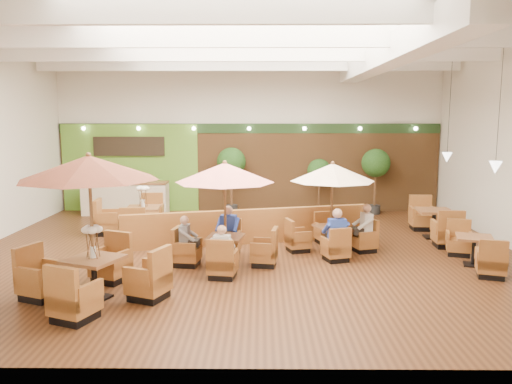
{
  "coord_description": "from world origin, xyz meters",
  "views": [
    {
      "loc": [
        0.42,
        -12.42,
        3.41
      ],
      "look_at": [
        0.3,
        0.5,
        1.5
      ],
      "focal_mm": 35.0,
      "sensor_mm": 36.0,
      "label": 1
    }
  ],
  "objects_px": {
    "table_0": "(91,202)",
    "diner_3": "(336,230)",
    "topiary_2": "(376,166)",
    "table_3": "(134,219)",
    "diner_0": "(222,245)",
    "table_1": "(225,194)",
    "table_4": "(474,251)",
    "table_5": "(434,224)",
    "diner_1": "(228,226)",
    "diner_4": "(365,223)",
    "topiary_0": "(231,165)",
    "service_counter": "(126,198)",
    "booth_divider": "(249,226)",
    "topiary_1": "(319,173)",
    "diner_2": "(187,235)",
    "table_2": "(332,190)"
  },
  "relations": [
    {
      "from": "table_0",
      "to": "diner_3",
      "type": "distance_m",
      "value": 5.73
    },
    {
      "from": "table_0",
      "to": "topiary_2",
      "type": "height_order",
      "value": "table_0"
    },
    {
      "from": "table_3",
      "to": "diner_0",
      "type": "bearing_deg",
      "value": -59.26
    },
    {
      "from": "table_1",
      "to": "table_4",
      "type": "relative_size",
      "value": 0.99
    },
    {
      "from": "table_4",
      "to": "table_5",
      "type": "distance_m",
      "value": 2.73
    },
    {
      "from": "table_0",
      "to": "diner_3",
      "type": "relative_size",
      "value": 3.51
    },
    {
      "from": "diner_1",
      "to": "diner_4",
      "type": "distance_m",
      "value": 3.51
    },
    {
      "from": "diner_1",
      "to": "table_4",
      "type": "bearing_deg",
      "value": -176.08
    },
    {
      "from": "table_3",
      "to": "topiary_0",
      "type": "bearing_deg",
      "value": 45.73
    },
    {
      "from": "table_3",
      "to": "topiary_2",
      "type": "xyz_separation_m",
      "value": [
        7.84,
        3.32,
        1.28
      ]
    },
    {
      "from": "service_counter",
      "to": "table_5",
      "type": "distance_m",
      "value": 10.39
    },
    {
      "from": "table_4",
      "to": "diner_1",
      "type": "height_order",
      "value": "diner_1"
    },
    {
      "from": "table_3",
      "to": "diner_4",
      "type": "bearing_deg",
      "value": -21.34
    },
    {
      "from": "booth_divider",
      "to": "table_5",
      "type": "xyz_separation_m",
      "value": [
        5.29,
        0.7,
        -0.08
      ]
    },
    {
      "from": "booth_divider",
      "to": "table_0",
      "type": "xyz_separation_m",
      "value": [
        -2.84,
        -4.3,
        1.4
      ]
    },
    {
      "from": "table_0",
      "to": "topiary_1",
      "type": "distance_m",
      "value": 10.11
    },
    {
      "from": "table_1",
      "to": "booth_divider",
      "type": "bearing_deg",
      "value": 84.88
    },
    {
      "from": "table_4",
      "to": "service_counter",
      "type": "bearing_deg",
      "value": 165.27
    },
    {
      "from": "diner_2",
      "to": "diner_4",
      "type": "relative_size",
      "value": 0.92
    },
    {
      "from": "table_5",
      "to": "diner_2",
      "type": "height_order",
      "value": "diner_2"
    },
    {
      "from": "topiary_0",
      "to": "diner_4",
      "type": "bearing_deg",
      "value": -54.28
    },
    {
      "from": "table_2",
      "to": "table_5",
      "type": "relative_size",
      "value": 0.85
    },
    {
      "from": "table_0",
      "to": "topiary_1",
      "type": "relative_size",
      "value": 1.47
    },
    {
      "from": "booth_divider",
      "to": "table_0",
      "type": "height_order",
      "value": "table_0"
    },
    {
      "from": "diner_0",
      "to": "diner_3",
      "type": "bearing_deg",
      "value": 35.72
    },
    {
      "from": "service_counter",
      "to": "table_0",
      "type": "xyz_separation_m",
      "value": [
        1.67,
        -8.44,
        1.3
      ]
    },
    {
      "from": "table_3",
      "to": "diner_2",
      "type": "xyz_separation_m",
      "value": [
        2.02,
        -3.13,
        0.26
      ]
    },
    {
      "from": "table_3",
      "to": "table_4",
      "type": "height_order",
      "value": "table_3"
    },
    {
      "from": "service_counter",
      "to": "table_4",
      "type": "bearing_deg",
      "value": -32.2
    },
    {
      "from": "table_5",
      "to": "service_counter",
      "type": "bearing_deg",
      "value": 164.34
    },
    {
      "from": "table_1",
      "to": "table_4",
      "type": "xyz_separation_m",
      "value": [
        5.8,
        0.07,
        -1.36
      ]
    },
    {
      "from": "table_5",
      "to": "diner_1",
      "type": "height_order",
      "value": "diner_1"
    },
    {
      "from": "service_counter",
      "to": "topiary_1",
      "type": "xyz_separation_m",
      "value": [
        6.91,
        0.2,
        0.9
      ]
    },
    {
      "from": "table_1",
      "to": "diner_1",
      "type": "xyz_separation_m",
      "value": [
        0.0,
        0.9,
        -0.94
      ]
    },
    {
      "from": "topiary_1",
      "to": "diner_2",
      "type": "bearing_deg",
      "value": -120.59
    },
    {
      "from": "table_2",
      "to": "topiary_2",
      "type": "relative_size",
      "value": 1.02
    },
    {
      "from": "table_5",
      "to": "diner_2",
      "type": "xyz_separation_m",
      "value": [
        -6.7,
        -2.8,
        0.33
      ]
    },
    {
      "from": "service_counter",
      "to": "diner_0",
      "type": "distance_m",
      "value": 8.19
    },
    {
      "from": "table_0",
      "to": "diner_1",
      "type": "relative_size",
      "value": 3.67
    },
    {
      "from": "table_2",
      "to": "topiary_2",
      "type": "bearing_deg",
      "value": 49.38
    },
    {
      "from": "table_4",
      "to": "diner_1",
      "type": "relative_size",
      "value": 3.13
    },
    {
      "from": "table_5",
      "to": "booth_divider",
      "type": "bearing_deg",
      "value": -168.75
    },
    {
      "from": "service_counter",
      "to": "diner_4",
      "type": "height_order",
      "value": "diner_4"
    },
    {
      "from": "service_counter",
      "to": "topiary_1",
      "type": "distance_m",
      "value": 6.97
    },
    {
      "from": "diner_4",
      "to": "booth_divider",
      "type": "bearing_deg",
      "value": 66.88
    },
    {
      "from": "table_4",
      "to": "diner_2",
      "type": "bearing_deg",
      "value": -161.91
    },
    {
      "from": "service_counter",
      "to": "table_5",
      "type": "relative_size",
      "value": 1.06
    },
    {
      "from": "booth_divider",
      "to": "table_5",
      "type": "height_order",
      "value": "table_5"
    },
    {
      "from": "booth_divider",
      "to": "diner_2",
      "type": "xyz_separation_m",
      "value": [
        -1.4,
        -2.1,
        0.25
      ]
    },
    {
      "from": "service_counter",
      "to": "diner_1",
      "type": "height_order",
      "value": "diner_1"
    }
  ]
}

